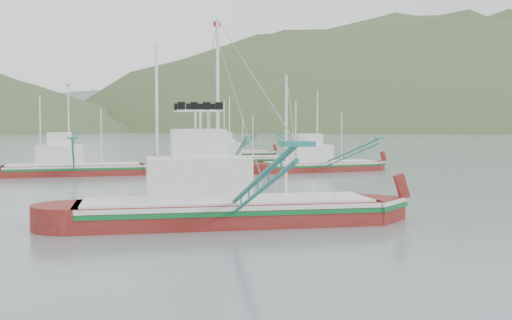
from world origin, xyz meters
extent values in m
plane|color=slate|center=(0.00, 0.00, 0.00)|extent=(1200.00, 1200.00, 0.00)
cube|color=maroon|center=(-2.55, 0.85, 0.22)|extent=(16.28, 4.37, 2.17)
cube|color=silver|center=(-2.55, 0.85, 1.14)|extent=(15.96, 4.45, 0.24)
cube|color=#0D6028|center=(-2.55, 0.85, 0.87)|extent=(15.96, 4.47, 0.24)
cube|color=silver|center=(-2.55, 0.85, 1.36)|extent=(15.47, 4.15, 0.13)
cube|color=silver|center=(-4.18, 0.85, 2.50)|extent=(5.43, 3.48, 2.39)
cube|color=silver|center=(-4.18, 0.85, 4.45)|extent=(2.82, 2.39, 1.52)
cylinder|color=white|center=(-3.09, 0.85, 6.18)|extent=(0.17, 0.17, 9.76)
cylinder|color=white|center=(-6.35, 0.84, 5.45)|extent=(0.15, 0.15, 8.30)
cylinder|color=white|center=(0.71, 0.86, 4.72)|extent=(0.13, 0.13, 6.84)
cube|color=maroon|center=(5.26, 49.25, 0.18)|extent=(13.29, 3.86, 1.76)
cube|color=silver|center=(5.26, 49.25, 0.92)|extent=(13.03, 3.92, 0.19)
cube|color=#0D6028|center=(5.26, 49.25, 0.70)|extent=(13.03, 3.94, 0.19)
cube|color=silver|center=(5.26, 49.25, 1.10)|extent=(12.63, 3.67, 0.11)
cube|color=silver|center=(3.94, 49.29, 2.02)|extent=(4.47, 2.93, 1.94)
cube|color=silver|center=(3.94, 49.29, 3.61)|extent=(2.34, 2.00, 1.23)
cylinder|color=white|center=(4.82, 49.26, 5.02)|extent=(0.14, 0.14, 7.92)
cylinder|color=white|center=(2.18, 49.33, 4.42)|extent=(0.12, 0.12, 6.73)
cylinder|color=white|center=(7.90, 49.18, 3.83)|extent=(0.11, 0.11, 5.55)
cube|color=maroon|center=(13.31, 36.32, 0.18)|extent=(13.85, 6.00, 1.79)
cube|color=silver|center=(13.31, 36.32, 0.94)|extent=(13.60, 6.02, 0.20)
cube|color=#0D6028|center=(13.31, 36.32, 0.72)|extent=(13.61, 6.03, 0.20)
cube|color=silver|center=(13.31, 36.32, 1.12)|extent=(13.16, 5.70, 0.11)
cube|color=silver|center=(12.00, 36.08, 2.06)|extent=(4.93, 3.64, 1.97)
cube|color=silver|center=(12.00, 36.08, 3.67)|extent=(2.65, 2.36, 1.25)
cylinder|color=white|center=(12.87, 36.24, 5.10)|extent=(0.14, 0.14, 8.05)
cylinder|color=white|center=(10.24, 35.75, 4.50)|extent=(0.13, 0.13, 6.85)
cylinder|color=white|center=(15.95, 36.82, 3.89)|extent=(0.11, 0.11, 5.64)
cube|color=maroon|center=(-13.68, 35.88, 0.19)|extent=(14.37, 4.85, 1.88)
cube|color=silver|center=(-13.68, 35.88, 0.99)|extent=(14.10, 4.91, 0.21)
cube|color=#0D6028|center=(-13.68, 35.88, 0.75)|extent=(14.10, 4.92, 0.21)
cube|color=silver|center=(-13.68, 35.88, 1.18)|extent=(13.66, 4.61, 0.11)
cube|color=silver|center=(-15.09, 35.77, 2.17)|extent=(4.93, 3.37, 2.07)
cube|color=silver|center=(-15.09, 35.77, 3.86)|extent=(2.60, 2.26, 1.32)
cylinder|color=white|center=(-14.15, 35.85, 5.37)|extent=(0.15, 0.15, 8.47)
cylinder|color=white|center=(-16.97, 35.63, 4.73)|extent=(0.13, 0.13, 7.20)
cylinder|color=white|center=(-10.87, 36.10, 4.10)|extent=(0.11, 0.11, 5.93)
cube|color=maroon|center=(6.68, 64.44, 0.18)|extent=(13.65, 6.16, 1.76)
cube|color=silver|center=(6.68, 64.44, 0.92)|extent=(13.40, 6.18, 0.19)
cube|color=#0D6028|center=(6.68, 64.44, 0.70)|extent=(13.41, 6.19, 0.19)
cube|color=silver|center=(6.68, 64.44, 1.10)|extent=(12.96, 5.85, 0.11)
cube|color=silver|center=(5.39, 64.17, 2.02)|extent=(4.89, 3.66, 1.94)
cube|color=silver|center=(5.39, 64.17, 3.61)|extent=(2.64, 2.37, 1.23)
cylinder|color=white|center=(6.25, 64.35, 5.02)|extent=(0.14, 0.14, 7.92)
cylinder|color=white|center=(3.67, 63.81, 4.42)|extent=(0.12, 0.12, 6.73)
cylinder|color=white|center=(9.27, 64.99, 3.83)|extent=(0.11, 0.11, 5.55)
ellipsoid|color=#3A4F28|center=(240.00, 430.00, 0.00)|extent=(684.00, 432.00, 306.00)
ellipsoid|color=slate|center=(30.00, 560.00, 0.00)|extent=(960.00, 400.00, 240.00)
camera|label=1|loc=(-7.62, -33.54, 5.56)|focal=45.00mm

